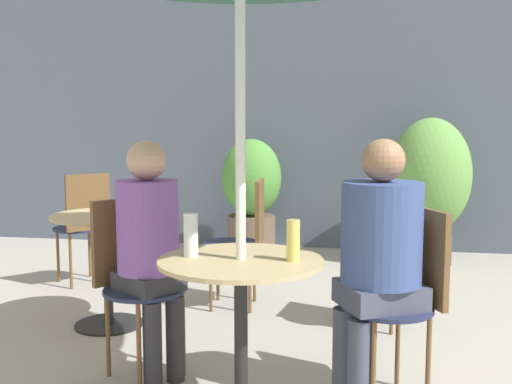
{
  "coord_description": "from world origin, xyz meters",
  "views": [
    {
      "loc": [
        0.25,
        -2.42,
        1.33
      ],
      "look_at": [
        -0.24,
        0.49,
        1.0
      ],
      "focal_mm": 42.0,
      "sensor_mm": 36.0,
      "label": 1
    }
  ],
  "objects_px": {
    "bistro_chair_2": "(389,243)",
    "seated_person_1": "(150,238)",
    "bistro_chair_3": "(247,231)",
    "potted_plant_1": "(430,182)",
    "cafe_table_far": "(107,246)",
    "potted_plant_0": "(251,192)",
    "beer_glass_0": "(191,235)",
    "seated_person_0": "(378,250)",
    "bistro_chair_0": "(407,286)",
    "cafe_table_near": "(241,305)",
    "bistro_chair_1": "(133,269)",
    "bistro_chair_4": "(84,218)",
    "beer_glass_1": "(293,240)"
  },
  "relations": [
    {
      "from": "cafe_table_far",
      "to": "potted_plant_0",
      "type": "relative_size",
      "value": 0.63
    },
    {
      "from": "bistro_chair_0",
      "to": "beer_glass_1",
      "type": "relative_size",
      "value": 5.24
    },
    {
      "from": "bistro_chair_4",
      "to": "beer_glass_1",
      "type": "xyz_separation_m",
      "value": [
        1.95,
        -2.06,
        0.27
      ]
    },
    {
      "from": "potted_plant_1",
      "to": "bistro_chair_0",
      "type": "bearing_deg",
      "value": -98.47
    },
    {
      "from": "bistro_chair_4",
      "to": "seated_person_0",
      "type": "relative_size",
      "value": 0.74
    },
    {
      "from": "beer_glass_0",
      "to": "bistro_chair_2",
      "type": "bearing_deg",
      "value": 56.23
    },
    {
      "from": "beer_glass_1",
      "to": "potted_plant_1",
      "type": "relative_size",
      "value": 0.13
    },
    {
      "from": "cafe_table_near",
      "to": "bistro_chair_2",
      "type": "bearing_deg",
      "value": 63.37
    },
    {
      "from": "potted_plant_0",
      "to": "cafe_table_near",
      "type": "bearing_deg",
      "value": -80.79
    },
    {
      "from": "beer_glass_0",
      "to": "potted_plant_0",
      "type": "xyz_separation_m",
      "value": [
        -0.33,
        3.4,
        -0.2
      ]
    },
    {
      "from": "seated_person_0",
      "to": "cafe_table_far",
      "type": "bearing_deg",
      "value": -142.08
    },
    {
      "from": "cafe_table_far",
      "to": "bistro_chair_0",
      "type": "bearing_deg",
      "value": -22.91
    },
    {
      "from": "bistro_chair_0",
      "to": "potted_plant_1",
      "type": "xyz_separation_m",
      "value": [
        0.45,
        3.0,
        0.23
      ]
    },
    {
      "from": "seated_person_1",
      "to": "beer_glass_0",
      "type": "distance_m",
      "value": 0.49
    },
    {
      "from": "bistro_chair_3",
      "to": "seated_person_1",
      "type": "height_order",
      "value": "seated_person_1"
    },
    {
      "from": "bistro_chair_2",
      "to": "seated_person_1",
      "type": "xyz_separation_m",
      "value": [
        -1.26,
        -1.04,
        0.19
      ]
    },
    {
      "from": "potted_plant_1",
      "to": "bistro_chair_4",
      "type": "bearing_deg",
      "value": -156.02
    },
    {
      "from": "seated_person_1",
      "to": "potted_plant_1",
      "type": "distance_m",
      "value": 3.44
    },
    {
      "from": "bistro_chair_4",
      "to": "beer_glass_0",
      "type": "distance_m",
      "value": 2.55
    },
    {
      "from": "bistro_chair_0",
      "to": "potted_plant_1",
      "type": "relative_size",
      "value": 0.67
    },
    {
      "from": "bistro_chair_3",
      "to": "beer_glass_0",
      "type": "distance_m",
      "value": 1.7
    },
    {
      "from": "bistro_chair_1",
      "to": "beer_glass_1",
      "type": "bearing_deg",
      "value": -82.58
    },
    {
      "from": "bistro_chair_1",
      "to": "cafe_table_far",
      "type": "bearing_deg",
      "value": 67.44
    },
    {
      "from": "seated_person_0",
      "to": "cafe_table_near",
      "type": "bearing_deg",
      "value": -90.0
    },
    {
      "from": "cafe_table_far",
      "to": "bistro_chair_0",
      "type": "relative_size",
      "value": 0.8
    },
    {
      "from": "bistro_chair_0",
      "to": "bistro_chair_3",
      "type": "height_order",
      "value": "same"
    },
    {
      "from": "bistro_chair_3",
      "to": "potted_plant_1",
      "type": "xyz_separation_m",
      "value": [
        1.47,
        1.66,
        0.23
      ]
    },
    {
      "from": "bistro_chair_0",
      "to": "seated_person_0",
      "type": "bearing_deg",
      "value": -90.0
    },
    {
      "from": "bistro_chair_0",
      "to": "bistro_chair_4",
      "type": "height_order",
      "value": "same"
    },
    {
      "from": "bistro_chair_2",
      "to": "beer_glass_0",
      "type": "height_order",
      "value": "beer_glass_0"
    },
    {
      "from": "cafe_table_far",
      "to": "bistro_chair_2",
      "type": "relative_size",
      "value": 0.8
    },
    {
      "from": "bistro_chair_3",
      "to": "bistro_chair_1",
      "type": "bearing_deg",
      "value": -20.55
    },
    {
      "from": "bistro_chair_1",
      "to": "beer_glass_1",
      "type": "relative_size",
      "value": 5.24
    },
    {
      "from": "bistro_chair_0",
      "to": "bistro_chair_1",
      "type": "distance_m",
      "value": 1.42
    },
    {
      "from": "cafe_table_near",
      "to": "cafe_table_far",
      "type": "bearing_deg",
      "value": 134.47
    },
    {
      "from": "bistro_chair_1",
      "to": "bistro_chair_2",
      "type": "distance_m",
      "value": 1.68
    },
    {
      "from": "seated_person_0",
      "to": "seated_person_1",
      "type": "bearing_deg",
      "value": -120.07
    },
    {
      "from": "potted_plant_0",
      "to": "beer_glass_0",
      "type": "bearing_deg",
      "value": -84.53
    },
    {
      "from": "cafe_table_near",
      "to": "bistro_chair_1",
      "type": "height_order",
      "value": "bistro_chair_1"
    },
    {
      "from": "bistro_chair_1",
      "to": "beer_glass_0",
      "type": "bearing_deg",
      "value": -100.68
    },
    {
      "from": "bistro_chair_2",
      "to": "beer_glass_0",
      "type": "bearing_deg",
      "value": -24.39
    },
    {
      "from": "cafe_table_near",
      "to": "beer_glass_0",
      "type": "xyz_separation_m",
      "value": [
        -0.23,
        0.01,
        0.3
      ]
    },
    {
      "from": "beer_glass_0",
      "to": "beer_glass_1",
      "type": "relative_size",
      "value": 1.09
    },
    {
      "from": "bistro_chair_2",
      "to": "potted_plant_1",
      "type": "distance_m",
      "value": 2.0
    },
    {
      "from": "beer_glass_0",
      "to": "seated_person_0",
      "type": "bearing_deg",
      "value": 18.35
    },
    {
      "from": "bistro_chair_1",
      "to": "seated_person_0",
      "type": "height_order",
      "value": "seated_person_0"
    },
    {
      "from": "bistro_chair_2",
      "to": "seated_person_0",
      "type": "relative_size",
      "value": 0.74
    },
    {
      "from": "bistro_chair_1",
      "to": "bistro_chair_2",
      "type": "bearing_deg",
      "value": -21.12
    },
    {
      "from": "cafe_table_near",
      "to": "bistro_chair_1",
      "type": "bearing_deg",
      "value": 145.67
    },
    {
      "from": "potted_plant_0",
      "to": "seated_person_0",
      "type": "bearing_deg",
      "value": -69.8
    }
  ]
}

